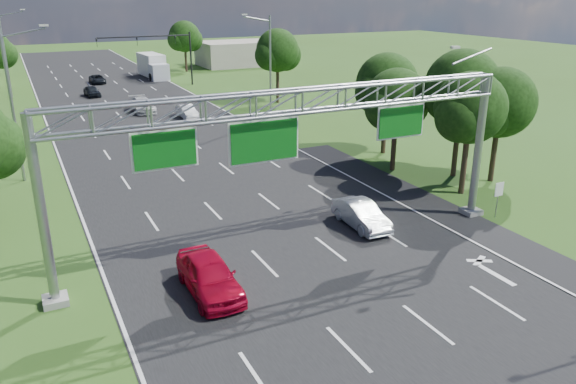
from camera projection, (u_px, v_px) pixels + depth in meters
ground at (188, 159)px, 42.96m from camera, size 220.00×220.00×0.00m
road at (188, 159)px, 42.96m from camera, size 18.00×180.00×0.02m
road_flare at (430, 206)px, 33.66m from camera, size 3.00×30.00×0.02m
sign_gantry at (300, 114)px, 25.55m from camera, size 23.50×1.00×9.56m
regulatory_sign at (499, 192)px, 31.51m from camera, size 0.60×0.08×2.10m
traffic_signal at (164, 47)px, 73.88m from camera, size 12.21×0.24×7.00m
streetlight_l_near at (14, 99)px, 36.40m from camera, size 2.97×0.22×10.16m
streetlight_l_far at (6, 50)px, 65.97m from camera, size 2.97×0.22×10.16m
streetlight_r_mid at (268, 63)px, 54.20m from camera, size 2.97×0.22×10.16m
tree_cluster_right at (441, 98)px, 38.15m from camera, size 9.91×14.60×8.68m
tree_verge_rd at (278, 52)px, 62.95m from camera, size 5.76×4.80×8.28m
tree_verge_re at (185, 38)px, 87.62m from camera, size 5.76×4.80×7.84m
building_right at (236, 53)px, 96.15m from camera, size 12.00×9.00×4.00m
red_coupe at (209, 275)px, 23.78m from camera, size 1.97×4.84×1.65m
silver_sedan at (361, 215)px, 30.55m from camera, size 1.63×4.29×1.40m
car_queue_a at (142, 105)px, 59.48m from camera, size 2.13×5.14×1.49m
car_queue_b at (97, 79)px, 77.88m from camera, size 1.90×4.12×1.14m
car_queue_c at (92, 91)px, 68.23m from camera, size 1.85×3.86×1.27m
car_queue_d at (187, 111)px, 56.84m from camera, size 1.39×3.92×1.29m
box_truck at (153, 66)px, 82.99m from camera, size 3.01×8.99×3.35m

